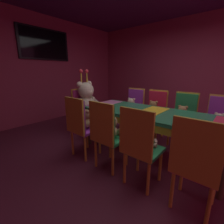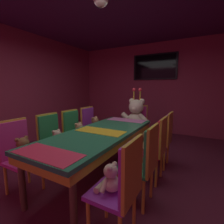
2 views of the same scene
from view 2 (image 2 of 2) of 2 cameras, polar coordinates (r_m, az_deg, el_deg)
The scene contains 23 objects.
ground_plane at distance 2.83m, azimuth -3.90°, elevation -21.34°, with size 7.90×7.90×0.00m, color #591E33.
wall_back at distance 5.43m, azimuth 14.72°, elevation 8.13°, with size 5.20×0.12×2.80m, color #99334C.
wall_left at distance 4.45m, azimuth -33.83°, elevation 6.97°, with size 0.12×6.40×2.80m, color #99334C.
banquet_table at distance 2.57m, azimuth -4.05°, elevation -8.60°, with size 0.90×2.35×0.75m.
chair_left_0 at distance 2.60m, azimuth -30.38°, elevation -10.91°, with size 0.42×0.41×0.98m.
teddy_left_0 at distance 2.48m, azimuth -28.61°, elevation -11.74°, with size 0.26×0.34×0.32m.
chair_left_1 at distance 2.92m, azimuth -20.54°, elevation -8.21°, with size 0.42×0.41×0.98m.
teddy_left_1 at distance 2.82m, azimuth -18.60°, elevation -9.07°, with size 0.23×0.30×0.28m.
chair_left_2 at distance 3.26m, azimuth -13.39°, elevation -6.17°, with size 0.42×0.41×0.98m.
teddy_left_2 at distance 3.17m, azimuth -11.43°, elevation -6.69°, with size 0.25×0.32×0.30m.
chair_left_3 at distance 3.67m, azimuth -7.75°, elevation -4.37°, with size 0.42×0.41×0.98m.
teddy_left_3 at distance 3.58m, azimuth -5.86°, elevation -4.63°, with size 0.27×0.34×0.32m.
chair_right_0 at distance 1.55m, azimuth 4.38°, elevation -23.00°, with size 0.42×0.41×0.98m.
teddy_right_0 at distance 1.62m, azimuth -0.60°, elevation -22.48°, with size 0.22×0.28×0.27m.
chair_right_1 at distance 2.02m, azimuth 11.72°, elevation -15.38°, with size 0.42×0.41×0.98m.
teddy_right_1 at distance 2.06m, azimuth 7.72°, elevation -14.91°, with size 0.25×0.33×0.31m.
chair_right_2 at distance 2.53m, azimuth 15.64°, elevation -10.51°, with size 0.42×0.41×0.98m.
teddy_right_2 at distance 2.57m, azimuth 12.40°, elevation -10.09°, with size 0.27×0.35×0.33m.
chair_right_3 at distance 3.04m, azimuth 18.06°, elevation -7.44°, with size 0.42×0.41×0.98m.
teddy_right_3 at distance 3.06m, azimuth 15.34°, elevation -7.13°, with size 0.27×0.35×0.33m.
throne_chair at distance 4.09m, azimuth 9.15°, elevation -3.07°, with size 0.41×0.42×0.98m.
king_teddy_bear at distance 3.90m, azimuth 8.35°, elevation -1.14°, with size 0.74×0.57×0.95m.
wall_tv at distance 5.38m, azimuth 14.74°, elevation 15.08°, with size 1.35×0.06×0.78m.
Camera 2 is at (1.34, -2.06, 1.41)m, focal length 26.06 mm.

